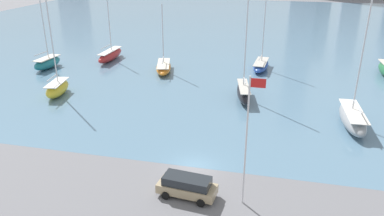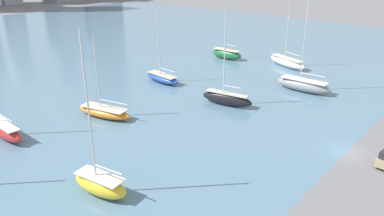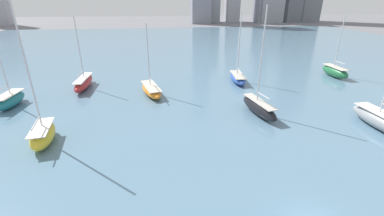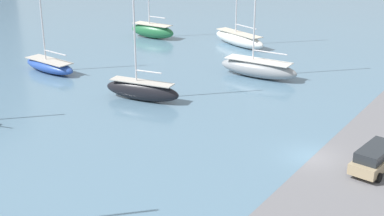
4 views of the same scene
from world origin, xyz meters
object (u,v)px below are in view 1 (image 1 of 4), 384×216
at_px(sailboat_yellow, 57,88).
at_px(sailboat_orange, 164,67).
at_px(sailboat_teal, 47,63).
at_px(parked_suv_tan, 187,186).
at_px(flag_pole, 247,138).
at_px(sailboat_gray, 352,118).
at_px(sailboat_blue, 261,65).
at_px(sailboat_red, 110,55).
at_px(sailboat_black, 244,92).

height_order(sailboat_yellow, sailboat_orange, sailboat_yellow).
bearing_deg(sailboat_teal, parked_suv_tan, -39.19).
bearing_deg(parked_suv_tan, flag_pole, 97.90).
bearing_deg(sailboat_orange, sailboat_yellow, -142.61).
distance_m(flag_pole, parked_suv_tan, 6.98).
bearing_deg(flag_pole, sailboat_yellow, 146.33).
bearing_deg(sailboat_gray, sailboat_blue, 117.17).
height_order(flag_pole, sailboat_red, sailboat_red).
bearing_deg(sailboat_teal, sailboat_gray, -11.18).
bearing_deg(sailboat_gray, sailboat_teal, 162.57).
height_order(sailboat_black, sailboat_orange, sailboat_black).
xyz_separation_m(sailboat_yellow, sailboat_orange, (11.62, 14.92, -0.33)).
bearing_deg(sailboat_yellow, sailboat_red, 82.21).
relative_size(sailboat_black, sailboat_blue, 1.12).
height_order(sailboat_yellow, sailboat_blue, sailboat_yellow).
bearing_deg(sailboat_black, sailboat_orange, 134.78).
xyz_separation_m(flag_pole, parked_suv_tan, (-4.83, -0.16, -5.04)).
relative_size(sailboat_black, parked_suv_tan, 2.75).
distance_m(sailboat_black, parked_suv_tan, 24.26).
distance_m(sailboat_teal, parked_suv_tan, 46.12).
distance_m(flag_pole, sailboat_gray, 21.73).
xyz_separation_m(sailboat_teal, sailboat_black, (36.02, -7.37, 0.05)).
xyz_separation_m(flag_pole, sailboat_teal, (-38.50, 31.35, -4.98)).
height_order(sailboat_blue, sailboat_red, sailboat_blue).
distance_m(sailboat_yellow, sailboat_red, 19.52).
xyz_separation_m(sailboat_blue, parked_suv_tan, (-3.88, -39.57, 0.17)).
bearing_deg(parked_suv_tan, sailboat_teal, -127.11).
height_order(sailboat_gray, sailboat_black, sailboat_gray).
height_order(flag_pole, sailboat_yellow, sailboat_yellow).
height_order(sailboat_black, parked_suv_tan, sailboat_black).
xyz_separation_m(sailboat_gray, sailboat_teal, (-49.69, 13.40, -0.04)).
height_order(flag_pole, sailboat_black, sailboat_black).
distance_m(sailboat_teal, sailboat_yellow, 15.11).
relative_size(flag_pole, parked_suv_tan, 2.13).
relative_size(sailboat_blue, sailboat_red, 1.04).
bearing_deg(sailboat_gray, sailboat_red, 150.51).
bearing_deg(sailboat_black, sailboat_gray, -34.49).
relative_size(sailboat_black, sailboat_yellow, 0.91).
bearing_deg(flag_pole, sailboat_orange, 117.08).
bearing_deg(sailboat_red, flag_pole, -51.73).
distance_m(sailboat_gray, sailboat_blue, 24.66).
bearing_deg(sailboat_yellow, flag_pole, -43.13).
height_order(sailboat_teal, sailboat_orange, sailboat_teal).
relative_size(sailboat_teal, sailboat_black, 0.83).
bearing_deg(sailboat_gray, sailboat_yellow, 175.54).
height_order(sailboat_blue, sailboat_orange, sailboat_blue).
height_order(sailboat_gray, sailboat_orange, sailboat_gray).
distance_m(sailboat_blue, sailboat_red, 28.81).
xyz_separation_m(sailboat_gray, parked_suv_tan, (-16.02, -18.11, -0.10)).
distance_m(sailboat_teal, sailboat_blue, 38.41).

